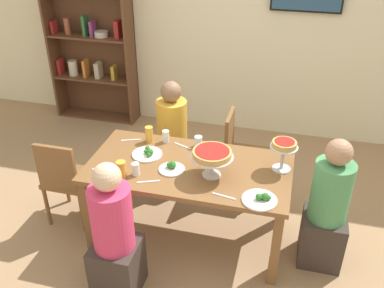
{
  "coord_description": "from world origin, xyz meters",
  "views": [
    {
      "loc": [
        0.75,
        -2.79,
        2.65
      ],
      "look_at": [
        0.0,
        0.1,
        0.89
      ],
      "focal_mm": 39.65,
      "sensor_mm": 36.0,
      "label": 1
    }
  ],
  "objects_px": {
    "diner_far_left": "(172,143)",
    "personal_pizza_stand": "(284,148)",
    "diner_head_east": "(327,213)",
    "water_glass_clear_spare": "(166,136)",
    "chair_far_right": "(240,150)",
    "cutlery_fork_near": "(224,196)",
    "salad_plate_far_diner": "(172,167)",
    "water_glass_clear_far": "(198,142)",
    "salad_plate_spare": "(261,199)",
    "chair_head_west": "(66,178)",
    "water_glass_clear_near": "(136,169)",
    "deep_dish_pizza_stand": "(212,155)",
    "beer_glass_amber_short": "(149,134)",
    "beer_glass_amber_tall": "(121,169)",
    "cutlery_knife_near": "(183,146)",
    "cutlery_knife_far": "(148,182)",
    "cutlery_fork_far": "(100,172)",
    "salad_plate_near_diner": "(148,154)",
    "diner_near_left": "(115,240)",
    "bookshelf": "(90,35)",
    "dining_table": "(189,175)",
    "cutlery_spare_fork": "(131,140)"
  },
  "relations": [
    {
      "from": "bookshelf",
      "to": "dining_table",
      "type": "bearing_deg",
      "value": -47.79
    },
    {
      "from": "diner_far_left",
      "to": "water_glass_clear_far",
      "type": "bearing_deg",
      "value": 42.07
    },
    {
      "from": "beer_glass_amber_short",
      "to": "cutlery_spare_fork",
      "type": "relative_size",
      "value": 0.81
    },
    {
      "from": "personal_pizza_stand",
      "to": "salad_plate_spare",
      "type": "distance_m",
      "value": 0.5
    },
    {
      "from": "dining_table",
      "to": "beer_glass_amber_tall",
      "type": "relative_size",
      "value": 12.08
    },
    {
      "from": "chair_far_right",
      "to": "cutlery_fork_near",
      "type": "height_order",
      "value": "chair_far_right"
    },
    {
      "from": "diner_near_left",
      "to": "personal_pizza_stand",
      "type": "relative_size",
      "value": 4.4
    },
    {
      "from": "deep_dish_pizza_stand",
      "to": "beer_glass_amber_tall",
      "type": "height_order",
      "value": "deep_dish_pizza_stand"
    },
    {
      "from": "chair_head_west",
      "to": "beer_glass_amber_short",
      "type": "relative_size",
      "value": 5.98
    },
    {
      "from": "dining_table",
      "to": "salad_plate_near_diner",
      "type": "xyz_separation_m",
      "value": [
        -0.38,
        0.07,
        0.11
      ]
    },
    {
      "from": "salad_plate_spare",
      "to": "cutlery_fork_near",
      "type": "xyz_separation_m",
      "value": [
        -0.27,
        -0.02,
        -0.01
      ]
    },
    {
      "from": "water_glass_clear_far",
      "to": "salad_plate_far_diner",
      "type": "bearing_deg",
      "value": -106.64
    },
    {
      "from": "diner_head_east",
      "to": "beer_glass_amber_tall",
      "type": "xyz_separation_m",
      "value": [
        -1.6,
        -0.27,
        0.32
      ]
    },
    {
      "from": "diner_head_east",
      "to": "personal_pizza_stand",
      "type": "distance_m",
      "value": 0.61
    },
    {
      "from": "diner_far_left",
      "to": "cutlery_fork_far",
      "type": "distance_m",
      "value": 1.07
    },
    {
      "from": "water_glass_clear_far",
      "to": "water_glass_clear_near",
      "type": "bearing_deg",
      "value": -124.24
    },
    {
      "from": "beer_glass_amber_tall",
      "to": "cutlery_fork_far",
      "type": "xyz_separation_m",
      "value": [
        -0.19,
        0.01,
        -0.07
      ]
    },
    {
      "from": "salad_plate_far_diner",
      "to": "water_glass_clear_far",
      "type": "relative_size",
      "value": 2.12
    },
    {
      "from": "beer_glass_amber_tall",
      "to": "diner_head_east",
      "type": "bearing_deg",
      "value": 9.59
    },
    {
      "from": "deep_dish_pizza_stand",
      "to": "cutlery_fork_near",
      "type": "xyz_separation_m",
      "value": [
        0.15,
        -0.24,
        -0.18
      ]
    },
    {
      "from": "water_glass_clear_near",
      "to": "cutlery_knife_far",
      "type": "xyz_separation_m",
      "value": [
        0.13,
        -0.07,
        -0.05
      ]
    },
    {
      "from": "water_glass_clear_near",
      "to": "cutlery_fork_far",
      "type": "distance_m",
      "value": 0.3
    },
    {
      "from": "salad_plate_near_diner",
      "to": "beer_glass_amber_short",
      "type": "height_order",
      "value": "beer_glass_amber_short"
    },
    {
      "from": "chair_far_right",
      "to": "cutlery_fork_far",
      "type": "relative_size",
      "value": 4.83
    },
    {
      "from": "water_glass_clear_spare",
      "to": "beer_glass_amber_tall",
      "type": "bearing_deg",
      "value": -105.81
    },
    {
      "from": "deep_dish_pizza_stand",
      "to": "cutlery_spare_fork",
      "type": "height_order",
      "value": "deep_dish_pizza_stand"
    },
    {
      "from": "chair_far_right",
      "to": "cutlery_fork_far",
      "type": "bearing_deg",
      "value": -43.19
    },
    {
      "from": "chair_head_west",
      "to": "personal_pizza_stand",
      "type": "xyz_separation_m",
      "value": [
        1.85,
        0.23,
        0.45
      ]
    },
    {
      "from": "water_glass_clear_near",
      "to": "beer_glass_amber_short",
      "type": "bearing_deg",
      "value": 97.92
    },
    {
      "from": "salad_plate_near_diner",
      "to": "cutlery_fork_far",
      "type": "distance_m",
      "value": 0.44
    },
    {
      "from": "cutlery_knife_near",
      "to": "cutlery_fork_far",
      "type": "relative_size",
      "value": 1.0
    },
    {
      "from": "bookshelf",
      "to": "salad_plate_far_diner",
      "type": "height_order",
      "value": "bookshelf"
    },
    {
      "from": "deep_dish_pizza_stand",
      "to": "salad_plate_far_diner",
      "type": "xyz_separation_m",
      "value": [
        -0.33,
        -0.0,
        -0.16
      ]
    },
    {
      "from": "water_glass_clear_spare",
      "to": "cutlery_knife_near",
      "type": "relative_size",
      "value": 0.62
    },
    {
      "from": "salad_plate_far_diner",
      "to": "personal_pizza_stand",
      "type": "bearing_deg",
      "value": 14.92
    },
    {
      "from": "bookshelf",
      "to": "cutlery_fork_far",
      "type": "height_order",
      "value": "bookshelf"
    },
    {
      "from": "chair_head_west",
      "to": "water_glass_clear_near",
      "type": "bearing_deg",
      "value": -10.91
    },
    {
      "from": "water_glass_clear_spare",
      "to": "personal_pizza_stand",
      "type": "bearing_deg",
      "value": -10.23
    },
    {
      "from": "bookshelf",
      "to": "salad_plate_near_diner",
      "type": "xyz_separation_m",
      "value": [
        1.45,
        -1.95,
        -0.37
      ]
    },
    {
      "from": "diner_head_east",
      "to": "water_glass_clear_spare",
      "type": "height_order",
      "value": "diner_head_east"
    },
    {
      "from": "chair_far_right",
      "to": "diner_near_left",
      "type": "bearing_deg",
      "value": -24.65
    },
    {
      "from": "dining_table",
      "to": "chair_head_west",
      "type": "relative_size",
      "value": 1.91
    },
    {
      "from": "beer_glass_amber_tall",
      "to": "cutlery_knife_near",
      "type": "bearing_deg",
      "value": 59.43
    },
    {
      "from": "salad_plate_far_diner",
      "to": "beer_glass_amber_tall",
      "type": "distance_m",
      "value": 0.4
    },
    {
      "from": "diner_far_left",
      "to": "personal_pizza_stand",
      "type": "distance_m",
      "value": 1.33
    },
    {
      "from": "diner_far_left",
      "to": "beer_glass_amber_short",
      "type": "xyz_separation_m",
      "value": [
        -0.08,
        -0.43,
        0.32
      ]
    },
    {
      "from": "salad_plate_spare",
      "to": "water_glass_clear_far",
      "type": "height_order",
      "value": "water_glass_clear_far"
    },
    {
      "from": "beer_glass_amber_tall",
      "to": "water_glass_clear_spare",
      "type": "distance_m",
      "value": 0.63
    },
    {
      "from": "diner_far_left",
      "to": "salad_plate_near_diner",
      "type": "relative_size",
      "value": 4.46
    },
    {
      "from": "salad_plate_far_diner",
      "to": "water_glass_clear_far",
      "type": "distance_m",
      "value": 0.43
    }
  ]
}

